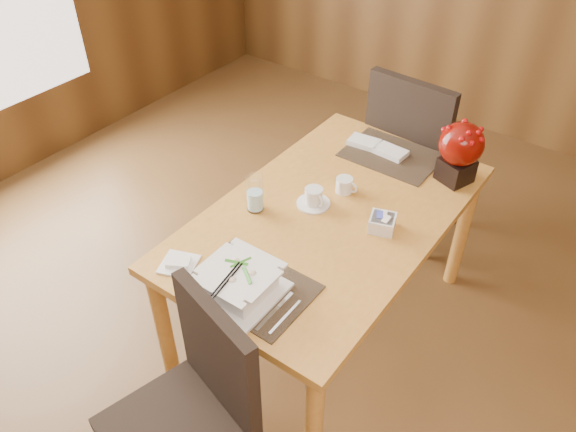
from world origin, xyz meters
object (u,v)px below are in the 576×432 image
Objects in this scene: soup_setting at (239,282)px; water_glass at (255,193)px; far_chair at (414,151)px; bread_plate at (179,264)px; coffee_cup at (314,198)px; sugar_caddy at (382,223)px; near_chair at (194,404)px; dining_table at (330,229)px; creamer_jug at (344,185)px; berry_decor at (460,149)px.

water_glass is (-0.26, 0.42, 0.03)m from soup_setting.
bread_plate is at bearing 82.91° from far_chair.
coffee_cup is 0.14× the size of far_chair.
near_chair reaches higher than sugar_caddy.
near_chair is at bearing -42.24° from bread_plate.
dining_table is 0.21m from creamer_jug.
near_chair is at bearing -85.94° from creamer_jug.
creamer_jug is at bearing 102.43° from dining_table.
far_chair is at bearing 135.07° from berry_decor.
near_chair is (0.09, -1.10, -0.25)m from creamer_jug.
bread_plate reaches higher than dining_table.
berry_decor is (0.34, 1.13, 0.11)m from soup_setting.
bread_plate is at bearing 152.72° from near_chair.
near_chair reaches higher than bread_plate.
far_chair is at bearing 85.19° from coffee_cup.
dining_table is at bearing 88.17° from soup_setting.
berry_decor reaches higher than near_chair.
soup_setting is (-0.01, -0.60, 0.15)m from dining_table.
far_chair is (-0.07, 1.83, 0.06)m from near_chair.
bread_plate is at bearing -109.18° from creamer_jug.
creamer_jug is 1.14m from near_chair.
sugar_caddy reaches higher than bread_plate.
berry_decor is (0.10, 0.51, 0.14)m from sugar_caddy.
coffee_cup is 0.16× the size of near_chair.
berry_decor is (0.37, 0.38, 0.13)m from creamer_jug.
water_glass is 1.29× the size of bread_plate.
far_chair reaches higher than berry_decor.
berry_decor is at bearing 72.59° from soup_setting.
water_glass reaches higher than soup_setting.
berry_decor reaches higher than creamer_jug.
soup_setting is 2.96× the size of creamer_jug.
sugar_caddy is at bearing 22.21° from water_glass.
soup_setting is at bearing -88.90° from creamer_jug.
water_glass is at bearing 87.32° from bread_plate.
near_chair reaches higher than creamer_jug.
near_chair is 1.83m from far_chair.
far_chair is at bearing 79.45° from bread_plate.
dining_table is 8.69× the size of water_glass.
soup_setting reaches higher than bread_plate.
coffee_cup is 0.32m from sugar_caddy.
far_chair is at bearing 91.15° from dining_table.
dining_table is at bearing 0.61° from coffee_cup.
coffee_cup is 0.91m from far_chair.
water_glass reaches higher than creamer_jug.
bread_plate is (-0.30, -0.62, 0.10)m from dining_table.
water_glass is 0.94m from berry_decor.
far_chair is at bearing 107.23° from near_chair.
creamer_jug is 0.94× the size of sugar_caddy.
coffee_cup is (-0.09, -0.00, 0.13)m from dining_table.
far_chair is at bearing 88.02° from creamer_jug.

